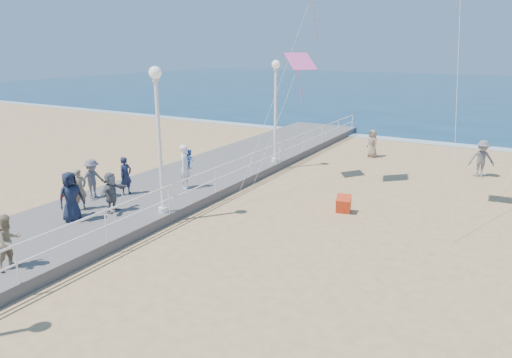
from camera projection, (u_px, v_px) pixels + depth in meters
The scene contains 20 objects.
ground at pixel (292, 253), 14.62m from camera, with size 160.00×160.00×0.00m, color tan.
ocean at pixel (478, 91), 68.75m from camera, with size 160.00×90.00×0.05m, color navy.
surf_line at pixel (419, 141), 31.68m from camera, with size 160.00×1.20×0.04m, color white.
boardwalk at pixel (122, 207), 18.15m from camera, with size 5.00×44.00×0.40m, color slate.
railing at pixel (169, 192), 16.68m from camera, with size 0.05×42.00×0.55m.
lamp_post_mid at pixel (158, 126), 16.16m from camera, with size 0.44×0.44×5.32m.
lamp_post_far at pixel (276, 101), 23.65m from camera, with size 0.44×0.44×5.32m.
woman_holding_toddler at pixel (186, 167), 19.71m from camera, with size 0.71×0.46×1.94m, color white.
toddler_held at pixel (190, 159), 19.67m from camera, with size 0.42×0.33×0.87m, color blue.
spectator_0 at pixel (126, 176), 18.93m from camera, with size 0.58×0.38×1.60m, color #1C233E.
spectator_1 at pixel (9, 241), 12.56m from camera, with size 0.77×0.60×1.58m, color #9D8A6C.
spectator_2 at pixel (92, 179), 18.42m from camera, with size 1.05×0.61×1.63m, color slate.
spectator_3 at pixel (71, 198), 16.42m from camera, with size 0.83×0.35×1.42m, color red.
spectator_4 at pixel (71, 197), 15.95m from camera, with size 0.88×0.57×1.80m, color #171E33.
spectator_5 at pixel (111, 192), 16.92m from camera, with size 1.41×0.45×1.52m, color slate.
spectator_6 at pixel (80, 189), 17.13m from camera, with size 0.58×0.38×1.59m, color gray.
beach_walker_a at pixel (482, 159), 22.87m from camera, with size 1.22×0.70×1.89m, color slate.
beach_walker_c at pixel (373, 143), 27.12m from camera, with size 0.81×0.53×1.66m, color #836E5A.
box_kite at pixel (343, 205), 18.09m from camera, with size 0.55×0.55×0.60m, color red.
kite_diamond_pink at pixel (300, 61), 21.03m from camera, with size 1.25×1.25×0.02m, color #EE57A7.
Camera 1 is at (5.65, -12.19, 6.34)m, focal length 32.00 mm.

